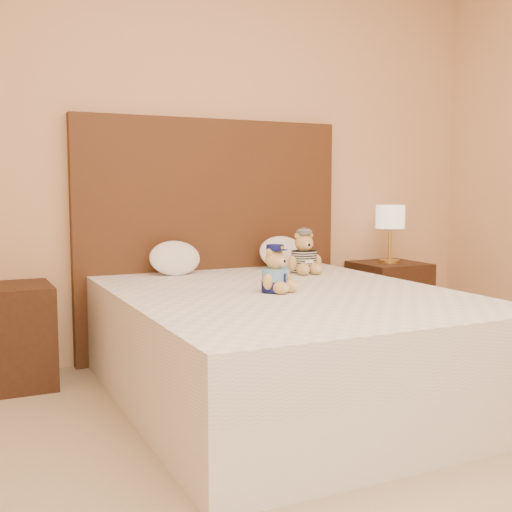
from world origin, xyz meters
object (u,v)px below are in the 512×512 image
(bed, at_px, (285,345))
(pillow_right, at_px, (282,251))
(lamp, at_px, (390,220))
(teddy_prisoner, at_px, (304,252))
(pillow_left, at_px, (175,256))
(nightstand_right, at_px, (388,301))
(teddy_police, at_px, (275,269))
(nightstand_left, at_px, (9,336))

(bed, relative_size, pillow_right, 6.21)
(lamp, distance_m, teddy_prisoner, 0.88)
(pillow_left, bearing_deg, nightstand_right, -1.11)
(bed, bearing_deg, pillow_right, 63.09)
(lamp, relative_size, teddy_police, 1.71)
(nightstand_right, distance_m, pillow_left, 1.60)
(teddy_prisoner, bearing_deg, nightstand_right, 20.27)
(nightstand_left, relative_size, teddy_prisoner, 2.14)
(lamp, distance_m, teddy_police, 1.54)
(lamp, relative_size, teddy_prisoner, 1.56)
(nightstand_left, xyz_separation_m, nightstand_right, (2.50, 0.00, 0.00))
(nightstand_left, xyz_separation_m, lamp, (2.50, 0.00, 0.57))
(nightstand_left, relative_size, lamp, 1.38)
(lamp, bearing_deg, nightstand_right, 0.00)
(teddy_police, relative_size, teddy_prisoner, 0.91)
(teddy_police, height_order, pillow_right, teddy_police)
(nightstand_right, height_order, pillow_left, pillow_left)
(nightstand_right, bearing_deg, bed, -147.38)
(bed, xyz_separation_m, teddy_police, (-0.06, 0.00, 0.39))
(bed, height_order, pillow_left, pillow_left)
(pillow_left, bearing_deg, teddy_prisoner, -21.08)
(nightstand_right, height_order, teddy_police, teddy_police)
(nightstand_right, xyz_separation_m, teddy_police, (-1.31, -0.80, 0.39))
(bed, relative_size, teddy_police, 8.54)
(lamp, bearing_deg, teddy_police, -148.53)
(nightstand_right, height_order, lamp, lamp)
(nightstand_left, height_order, pillow_right, pillow_right)
(nightstand_right, distance_m, pillow_right, 0.92)
(teddy_police, distance_m, teddy_prisoner, 0.73)
(lamp, xyz_separation_m, teddy_prisoner, (-0.83, -0.25, -0.17))
(lamp, height_order, teddy_prisoner, lamp)
(nightstand_left, xyz_separation_m, teddy_police, (1.19, -0.80, 0.39))
(bed, xyz_separation_m, pillow_left, (-0.30, 0.83, 0.39))
(nightstand_left, bearing_deg, bed, -32.62)
(nightstand_left, distance_m, nightstand_right, 2.50)
(pillow_right, bearing_deg, lamp, -2.07)
(nightstand_left, distance_m, lamp, 2.56)
(lamp, xyz_separation_m, pillow_right, (-0.83, 0.03, -0.18))
(teddy_police, distance_m, pillow_left, 0.87)
(nightstand_left, height_order, lamp, lamp)
(nightstand_right, bearing_deg, nightstand_left, 180.00)
(pillow_left, bearing_deg, teddy_police, -73.36)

